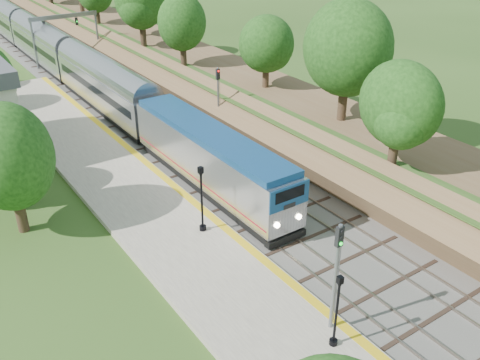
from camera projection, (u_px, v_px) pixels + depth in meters
ground at (391, 324)px, 26.58m from camera, size 320.00×320.00×0.00m
trackbed at (54, 56)px, 71.23m from camera, size 9.50×170.00×0.28m
platform at (153, 213)px, 35.54m from camera, size 6.40×68.00×0.38m
yellow_stripe at (190, 199)px, 36.87m from camera, size 0.55×68.00×0.01m
embankment at (112, 33)px, 74.52m from camera, size 10.64×170.00×11.70m
signal_gantry at (65, 26)px, 65.59m from camera, size 8.40×0.38×6.20m
trees_behind_platform at (30, 151)px, 33.92m from camera, size 7.82×53.32×7.21m
train at (23, 33)px, 73.70m from camera, size 2.94×117.96×4.32m
lamppost_mid at (336, 315)px, 24.07m from camera, size 0.39×0.39×3.94m
lamppost_far at (202, 203)px, 32.52m from camera, size 0.43×0.43×4.39m
signal_platform at (336, 267)px, 24.23m from camera, size 0.34×0.27×5.86m
signal_farside at (218, 93)px, 46.66m from camera, size 0.32×0.25×5.79m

